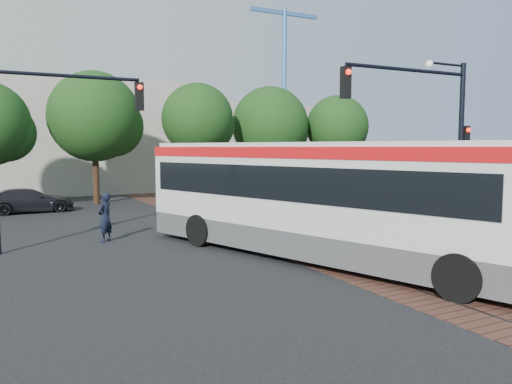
% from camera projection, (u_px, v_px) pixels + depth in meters
% --- Properties ---
extents(ground, '(120.00, 120.00, 0.00)m').
position_uv_depth(ground, '(326.00, 250.00, 16.20)').
color(ground, black).
rests_on(ground, ground).
extents(trackbed, '(3.60, 40.00, 0.02)m').
position_uv_depth(trackbed, '(268.00, 231.00, 19.75)').
color(trackbed, '#502F24').
rests_on(trackbed, ground).
extents(tree_row, '(26.40, 5.60, 7.67)m').
position_uv_depth(tree_row, '(191.00, 122.00, 30.91)').
color(tree_row, '#382314').
rests_on(tree_row, ground).
extents(warehouses, '(40.00, 13.00, 8.00)m').
position_uv_depth(warehouses, '(121.00, 141.00, 41.19)').
color(warehouses, '#ADA899').
rests_on(warehouses, ground).
extents(crane, '(8.00, 0.50, 18.00)m').
position_uv_depth(crane, '(284.00, 76.00, 53.52)').
color(crane, '#3F72B2').
rests_on(crane, ground).
extents(city_bus, '(6.82, 13.09, 3.46)m').
position_uv_depth(city_bus, '(320.00, 194.00, 14.71)').
color(city_bus, '#474749').
rests_on(city_bus, ground).
extents(traffic_island, '(2.20, 5.20, 1.13)m').
position_uv_depth(traffic_island, '(454.00, 232.00, 17.53)').
color(traffic_island, gray).
rests_on(traffic_island, ground).
extents(signal_pole_main, '(5.49, 0.46, 6.00)m').
position_uv_depth(signal_pole_main, '(436.00, 122.00, 16.84)').
color(signal_pole_main, black).
rests_on(signal_pole_main, ground).
extents(signal_pole_left, '(4.99, 0.34, 6.00)m').
position_uv_depth(signal_pole_left, '(33.00, 130.00, 15.65)').
color(signal_pole_left, black).
rests_on(signal_pole_left, ground).
extents(officer, '(0.74, 0.73, 1.73)m').
position_uv_depth(officer, '(105.00, 217.00, 17.49)').
color(officer, black).
rests_on(officer, ground).
extents(parked_car, '(4.37, 2.05, 1.23)m').
position_uv_depth(parked_car, '(29.00, 200.00, 25.32)').
color(parked_car, black).
rests_on(parked_car, ground).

